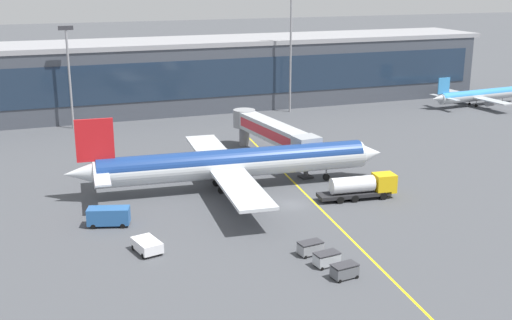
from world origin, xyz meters
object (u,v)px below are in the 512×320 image
Objects in this scene: main_airliner at (232,163)px; commuter_jet_far at (477,95)px; crew_van at (108,216)px; baggage_cart_0 at (344,271)px; baggage_cart_1 at (327,259)px; pushback_tug at (147,245)px; fuel_tanker at (362,186)px; baggage_cart_2 at (310,248)px.

main_airliner reaches higher than commuter_jet_far.
crew_van reaches higher than baggage_cart_0.
crew_van is at bearing 136.03° from baggage_cart_1.
pushback_tug is 19.74m from baggage_cart_1.
commuter_jet_far reaches higher than fuel_tanker.
main_airliner is at bearing 92.13° from baggage_cart_2.
baggage_cart_0 is 1.00× the size of baggage_cart_1.
baggage_cart_0 is at bearing -82.36° from baggage_cart_1.
crew_van is 27.73m from baggage_cart_1.
pushback_tug is 1.49× the size of baggage_cart_2.
main_airliner is 20.53m from crew_van.
crew_van is 1.90× the size of baggage_cart_2.
crew_van is at bearing 132.27° from baggage_cart_0.
commuter_jet_far is at bearing 41.19° from baggage_cart_2.
crew_van is (-18.62, -8.28, -2.44)m from main_airliner.
main_airliner is 23.72m from pushback_tug.
fuel_tanker is 3.88× the size of baggage_cart_1.
fuel_tanker reaches higher than pushback_tug.
pushback_tug is 21.86m from baggage_cart_0.
baggage_cart_0 is (17.46, -13.16, -0.07)m from pushback_tug.
main_airliner reaches higher than baggage_cart_2.
commuter_jet_far is (70.65, 65.37, 1.66)m from baggage_cart_1.
baggage_cart_1 is (1.33, -27.53, -2.97)m from main_airliner.
crew_van is 30.31m from baggage_cart_0.
baggage_cart_1 is (17.03, -9.98, -0.07)m from pushback_tug.
baggage_cart_1 is 0.11× the size of commuter_jet_far.
baggage_cart_1 is at bearing 97.64° from baggage_cart_0.
pushback_tug is (2.93, -9.27, -0.47)m from crew_van.
fuel_tanker is 20.18m from baggage_cart_2.
commuter_jet_far is at bearing 44.31° from baggage_cart_0.
baggage_cart_0 is at bearing -47.73° from crew_van.
baggage_cart_0 and baggage_cart_2 have the same top height.
fuel_tanker is at bearing 51.53° from baggage_cart_1.
baggage_cart_1 is (-0.43, 3.17, 0.00)m from baggage_cart_0.
crew_van is at bearing 107.52° from pushback_tug.
fuel_tanker is 22.27m from baggage_cart_1.
baggage_cart_2 is (16.61, -6.81, -0.07)m from pushback_tug.
baggage_cart_0 is 6.40m from baggage_cart_2.
baggage_cart_0 is (-13.41, -20.59, -0.96)m from fuel_tanker.
pushback_tug is 1.49× the size of baggage_cart_0.
baggage_cart_0 and baggage_cart_1 have the same top height.
baggage_cart_0 is 1.00× the size of baggage_cart_2.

